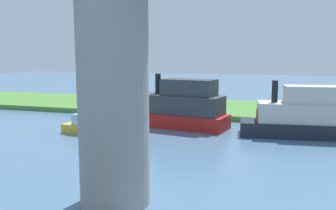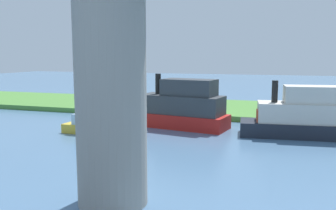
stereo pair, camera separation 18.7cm
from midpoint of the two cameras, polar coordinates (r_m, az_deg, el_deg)
ground_plane at (r=33.28m, az=5.63°, el=-2.41°), size 160.00×160.00×0.00m
grassy_bank at (r=39.05m, az=7.51°, el=-0.53°), size 80.00×12.00×0.50m
bridge_pylon at (r=14.18m, az=-8.65°, el=2.68°), size 2.77×2.77×9.34m
person_on_bank at (r=35.94m, az=6.83°, el=0.28°), size 0.43×0.43×1.39m
mooring_post at (r=35.64m, az=-2.44°, el=-0.22°), size 0.20×0.20×0.80m
motorboat_white at (r=29.81m, az=2.02°, el=-0.42°), size 8.93×4.24×4.38m
motorboat_red at (r=28.03m, az=20.39°, el=-1.67°), size 8.25×3.52×4.09m
houseboat_blue at (r=28.18m, az=-11.99°, el=-3.32°), size 4.58×1.89×1.49m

